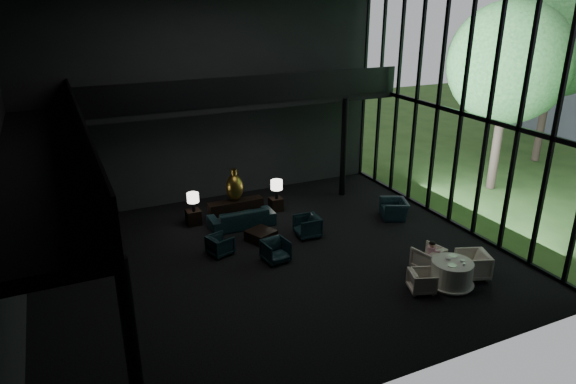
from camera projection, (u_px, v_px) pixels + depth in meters
name	position (u px, v px, depth m)	size (l,w,h in m)	color
floor	(274.00, 260.00, 16.02)	(14.00, 12.00, 0.02)	black
wall_back	(211.00, 99.00, 19.66)	(14.00, 0.04, 8.00)	black
wall_front	(401.00, 210.00, 9.51)	(14.00, 0.04, 8.00)	black
curtain_wall	(462.00, 113.00, 17.32)	(0.20, 12.00, 8.00)	black
mezzanine_left	(42.00, 162.00, 12.22)	(2.00, 12.00, 0.25)	black
mezzanine_back	(245.00, 102.00, 19.21)	(12.00, 2.00, 0.25)	black
railing_left	(83.00, 133.00, 12.40)	(0.06, 12.00, 1.00)	black
railing_back	(254.00, 90.00, 18.15)	(12.00, 0.06, 1.00)	black
column_sw	(134.00, 364.00, 8.51)	(0.24, 0.24, 4.00)	black
column_nw	(80.00, 168.00, 18.16)	(0.24, 0.24, 4.00)	black
column_ne	(344.00, 148.00, 20.58)	(0.24, 0.24, 4.00)	black
tree_near	(509.00, 63.00, 20.17)	(4.80, 4.80, 7.65)	#382D23
tree_far	(557.00, 36.00, 23.56)	(5.60, 5.60, 8.80)	#382D23
console	(236.00, 209.00, 19.01)	(2.06, 0.47, 0.65)	black
bronze_urn	(234.00, 187.00, 18.76)	(0.64, 0.64, 1.20)	#975F30
side_table_left	(193.00, 217.00, 18.44)	(0.49, 0.49, 0.54)	black
table_lamp_left	(193.00, 198.00, 18.06)	(0.41, 0.41, 0.69)	black
side_table_right	(276.00, 204.00, 19.63)	(0.46, 0.46, 0.51)	black
table_lamp_right	(277.00, 186.00, 19.27)	(0.44, 0.44, 0.74)	black
sofa	(242.00, 213.00, 18.17)	(2.60, 0.76, 1.02)	black
lounge_armchair_west	(220.00, 245.00, 16.26)	(0.64, 0.60, 0.66)	black
lounge_armchair_east	(307.00, 225.00, 17.44)	(0.83, 0.78, 0.86)	black
lounge_armchair_south	(276.00, 250.00, 15.82)	(0.74, 0.70, 0.77)	black
window_armchair	(394.00, 207.00, 18.93)	(1.00, 0.65, 0.87)	black
coffee_table	(261.00, 235.00, 17.23)	(0.82, 0.82, 0.36)	black
dining_table	(451.00, 275.00, 14.50)	(1.31, 1.31, 0.75)	white
dining_chair_north	(428.00, 257.00, 15.36)	(0.79, 0.74, 0.82)	beige
dining_chair_east	(473.00, 262.00, 14.90)	(0.93, 0.87, 0.95)	#BEB4AB
dining_chair_west	(422.00, 281.00, 14.21)	(0.60, 0.56, 0.62)	silver
child	(432.00, 250.00, 15.10)	(0.26, 0.26, 0.55)	#D1A4B7
plate_a	(452.00, 266.00, 14.14)	(0.24, 0.24, 0.02)	white
plate_b	(453.00, 256.00, 14.67)	(0.25, 0.25, 0.02)	white
saucer	(463.00, 260.00, 14.43)	(0.15, 0.15, 0.01)	white
coffee_cup	(462.00, 261.00, 14.32)	(0.09, 0.09, 0.07)	white
cereal_bowl	(448.00, 258.00, 14.46)	(0.16, 0.16, 0.08)	white
cream_pot	(464.00, 265.00, 14.13)	(0.06, 0.06, 0.07)	#99999E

